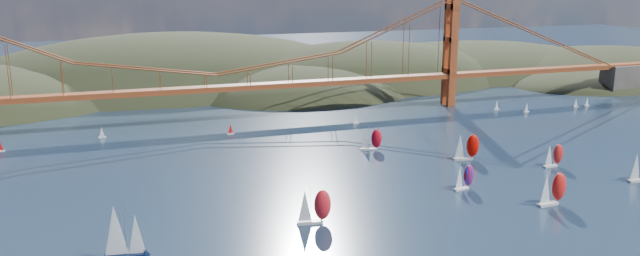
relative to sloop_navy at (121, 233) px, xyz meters
The scene contains 17 objects.
headlands 252.10m from the sloop_navy, 68.92° to the left, with size 725.00×225.00×96.00m.
bridge 145.36m from the sloop_navy, 72.21° to the left, with size 552.00×12.00×55.00m.
sloop_navy is the anchor object (origin of this frame).
racer_0 50.12m from the sloop_navy, ahead, with size 9.58×4.62×10.80m.
racer_1 120.58m from the sloop_navy, ahead, with size 9.59×4.15×10.89m.
racer_3 129.57m from the sloop_navy, 20.75° to the left, with size 9.64×4.80×10.84m.
racer_4 148.84m from the sloop_navy, 11.19° to the left, with size 8.02×3.53×9.10m.
racer_5 116.36m from the sloop_navy, 36.57° to the left, with size 8.37×4.82×9.38m.
racer_rwb 104.95m from the sloop_navy, ahead, with size 7.79×4.30×8.73m.
distant_boat_2 120.12m from the sloop_navy, 110.61° to the left, with size 3.00×2.00×4.70m.
distant_boat_3 122.15m from the sloop_navy, 92.51° to the left, with size 3.00×2.00×4.70m.
distant_boat_4 217.35m from the sloop_navy, 32.78° to the left, with size 3.00×2.00×4.70m.
distant_boat_5 221.87m from the sloop_navy, 29.23° to the left, with size 3.00×2.00×4.70m.
distant_boat_6 250.95m from the sloop_navy, 26.16° to the left, with size 3.00×2.00×4.70m.
distant_boat_7 257.91m from the sloop_navy, 25.52° to the left, with size 3.00×2.00×4.70m.
distant_boat_8 153.22m from the sloop_navy, 47.10° to the left, with size 3.00×2.00×4.70m.
distant_boat_9 120.57m from the sloop_navy, 67.26° to the left, with size 3.00×2.00×4.70m.
Camera 1 is at (-44.50, -101.11, 65.79)m, focal length 35.00 mm.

